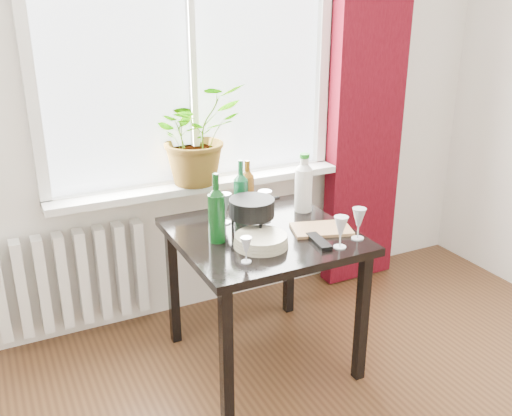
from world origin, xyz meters
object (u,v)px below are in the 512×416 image
wineglass_back_center (265,206)px  fondue_pot (252,216)px  wineglass_far_right (359,223)px  plate_stack (261,241)px  potted_plant (196,134)px  cutting_board (321,229)px  wineglass_front_right (341,232)px  table (263,249)px  tv_remote (319,241)px  wineglass_back_left (225,208)px  cleaning_bottle (304,182)px  wine_bottle_right (241,190)px  bottle_amber (247,186)px  radiator (73,279)px  wine_bottle_left (216,207)px  wineglass_front_left (246,250)px

wineglass_back_center → fondue_pot: fondue_pot is taller
wineglass_far_right → plate_stack: 0.48m
potted_plant → cutting_board: 0.88m
wineglass_front_right → table: bearing=126.5°
table → fondue_pot: 0.19m
tv_remote → wineglass_back_left: bearing=132.0°
table → plate_stack: (-0.08, -0.14, 0.12)m
wineglass_back_center → cleaning_bottle: bearing=9.6°
plate_stack → cleaning_bottle: bearing=37.0°
cutting_board → wine_bottle_right: bearing=131.9°
bottle_amber → wineglass_back_center: 0.18m
potted_plant → tv_remote: size_ratio=2.97×
wineglass_far_right → bottle_amber: bearing=119.1°
cleaning_bottle → plate_stack: bearing=-143.0°
cleaning_bottle → fondue_pot: size_ratio=1.29×
wineglass_front_right → tv_remote: (-0.06, 0.08, -0.07)m
radiator → bottle_amber: size_ratio=2.73×
potted_plant → wine_bottle_left: 0.63m
potted_plant → wine_bottle_right: (0.10, -0.37, -0.22)m
potted_plant → plate_stack: size_ratio=2.15×
wineglass_front_right → wineglass_far_right: wineglass_far_right is taller
plate_stack → radiator: bearing=134.7°
potted_plant → wine_bottle_right: size_ratio=1.74×
cleaning_bottle → wineglass_front_right: cleaning_bottle is taller
wineglass_front_right → tv_remote: size_ratio=0.84×
cutting_board → tv_remote: bearing=-126.8°
wineglass_back_center → wineglass_front_left: size_ratio=1.40×
wineglass_back_center → radiator: bearing=151.4°
wineglass_far_right → wineglass_front_left: (-0.59, 0.01, -0.02)m
wineglass_front_left → fondue_pot: 0.34m
radiator → cleaning_bottle: bearing=-21.4°
wine_bottle_left → cutting_board: bearing=-12.5°
bottle_amber → fondue_pot: bearing=-111.4°
wineglass_back_left → table: bearing=-57.9°
fondue_pot → cleaning_bottle: bearing=-2.0°
wineglass_front_left → wine_bottle_left: bearing=95.4°
plate_stack → fondue_pot: fondue_pot is taller
cleaning_bottle → wineglass_front_left: (-0.55, -0.44, -0.10)m
radiator → wine_bottle_right: 1.06m
cutting_board → wineglass_front_left: bearing=-162.3°
radiator → table: size_ratio=0.94×
radiator → wineglass_far_right: size_ratio=4.97×
table → wineglass_far_right: (0.37, -0.28, 0.17)m
potted_plant → cleaning_bottle: size_ratio=1.69×
cleaning_bottle → wineglass_front_left: cleaning_bottle is taller
wineglass_far_right → wineglass_back_left: (-0.49, 0.47, 0.00)m
wine_bottle_right → wineglass_back_left: wine_bottle_right is taller
wineglass_far_right → wineglass_back_left: size_ratio=0.98×
table → wineglass_front_right: (0.24, -0.32, 0.17)m
potted_plant → wineglass_front_left: potted_plant is taller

